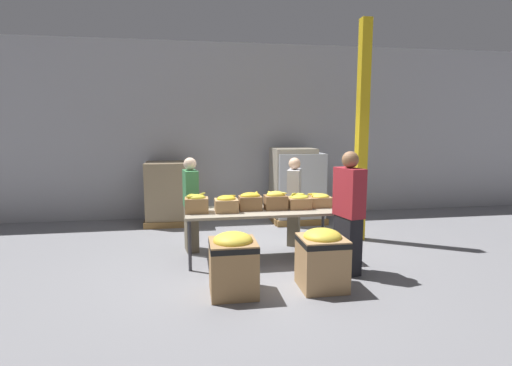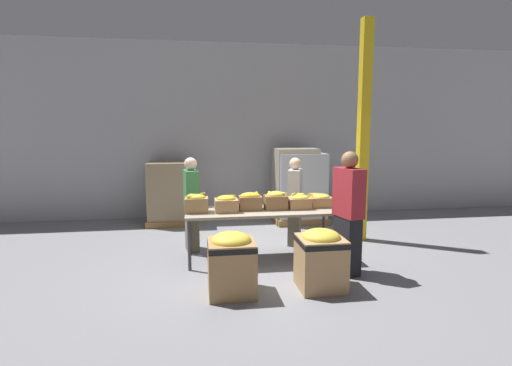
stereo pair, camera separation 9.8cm
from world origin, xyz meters
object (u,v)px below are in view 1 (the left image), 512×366
object	(u,v)px
pallet_stack_0	(297,187)
volunteer_2	(294,202)
banana_box_1	(226,204)
banana_box_3	(276,200)
donation_bin_0	(233,262)
volunteer_0	(191,205)
pallet_stack_1	(293,185)
support_pillar	(362,133)
sorting_table	(262,213)
banana_box_2	(250,201)
donation_bin_1	(322,257)
banana_box_4	(299,201)
pallet_stack_2	(167,194)
banana_box_5	(320,200)
banana_box_0	(196,203)

from	to	relation	value
pallet_stack_0	volunteer_2	bearing A→B (deg)	-106.84
banana_box_1	volunteer_2	xyz separation A→B (m)	(1.28, 0.75, -0.15)
banana_box_3	donation_bin_0	size ratio (longest dim) A/B	0.44
banana_box_1	volunteer_2	distance (m)	1.49
volunteer_0	pallet_stack_1	distance (m)	2.94
support_pillar	sorting_table	bearing A→B (deg)	-157.75
banana_box_2	donation_bin_1	bearing A→B (deg)	-60.46
sorting_table	banana_box_4	xyz separation A→B (m)	(0.61, 0.04, 0.17)
volunteer_0	pallet_stack_0	distance (m)	3.00
banana_box_3	banana_box_4	world-z (taller)	banana_box_3
banana_box_2	pallet_stack_2	distance (m)	3.01
banana_box_4	banana_box_5	distance (m)	0.38
volunteer_0	pallet_stack_0	xyz separation A→B (m)	(2.36, 1.86, -0.04)
banana_box_0	donation_bin_0	xyz separation A→B (m)	(0.43, -1.25, -0.52)
pallet_stack_1	pallet_stack_2	size ratio (longest dim) A/B	1.21
banana_box_5	pallet_stack_1	size ratio (longest dim) A/B	0.23
support_pillar	banana_box_0	bearing A→B (deg)	-164.41
sorting_table	banana_box_0	distance (m)	1.05
banana_box_0	banana_box_4	world-z (taller)	banana_box_0
banana_box_0	banana_box_4	size ratio (longest dim) A/B	1.00
pallet_stack_0	pallet_stack_1	bearing A→B (deg)	168.25
banana_box_1	banana_box_5	distance (m)	1.56
banana_box_5	banana_box_1	bearing A→B (deg)	-174.84
banana_box_2	donation_bin_0	xyz separation A→B (m)	(-0.42, -1.32, -0.52)
volunteer_2	pallet_stack_2	xyz separation A→B (m)	(-2.34, 1.95, -0.12)
volunteer_0	banana_box_2	bearing A→B (deg)	49.67
banana_box_0	support_pillar	bearing A→B (deg)	15.59
support_pillar	pallet_stack_1	world-z (taller)	support_pillar
banana_box_3	volunteer_2	world-z (taller)	volunteer_2
pallet_stack_1	pallet_stack_0	bearing A→B (deg)	-11.75
banana_box_4	pallet_stack_2	xyz separation A→B (m)	(-2.24, 2.62, -0.25)
banana_box_5	banana_box_4	bearing A→B (deg)	-170.16
support_pillar	pallet_stack_1	xyz separation A→B (m)	(-0.85, 1.68, -1.19)
banana_box_0	donation_bin_1	bearing A→B (deg)	-38.20
banana_box_0	pallet_stack_2	size ratio (longest dim) A/B	0.26
volunteer_0	pallet_stack_0	world-z (taller)	volunteer_0
banana_box_4	support_pillar	world-z (taller)	support_pillar
banana_box_3	banana_box_0	bearing A→B (deg)	-177.68
support_pillar	pallet_stack_0	distance (m)	2.21
support_pillar	banana_box_1	bearing A→B (deg)	-161.53
banana_box_2	donation_bin_1	xyz separation A→B (m)	(0.75, -1.32, -0.52)
pallet_stack_0	pallet_stack_2	bearing A→B (deg)	176.44
pallet_stack_2	volunteer_0	bearing A→B (deg)	-75.76
banana_box_0	pallet_stack_1	world-z (taller)	pallet_stack_1
banana_box_0	support_pillar	size ratio (longest dim) A/B	0.09
banana_box_0	donation_bin_1	world-z (taller)	banana_box_0
banana_box_4	donation_bin_0	distance (m)	1.85
banana_box_5	pallet_stack_0	bearing A→B (deg)	83.75
sorting_table	pallet_stack_0	bearing A→B (deg)	63.31
banana_box_3	volunteer_0	bearing A→B (deg)	155.81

